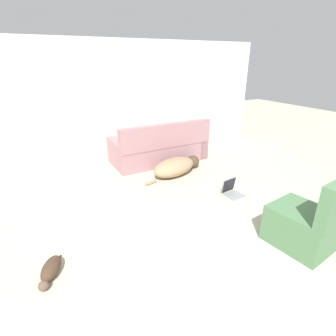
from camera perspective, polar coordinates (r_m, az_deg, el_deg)
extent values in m
plane|color=#BCB29E|center=(2.62, 19.40, -30.66)|extent=(20.00, 20.00, 0.00)
cube|color=silver|center=(5.70, -13.82, 13.60)|extent=(7.55, 0.06, 2.44)
cube|color=#A3757A|center=(5.68, -2.05, 3.67)|extent=(2.02, 0.95, 0.41)
cube|color=#A3757A|center=(5.22, -0.17, 7.05)|extent=(1.99, 0.20, 0.47)
cube|color=#A3757A|center=(6.10, 5.48, 5.59)|extent=(0.23, 0.90, 0.55)
cube|color=#A3757A|center=(5.34, -10.66, 2.81)|extent=(0.23, 0.90, 0.55)
ellipsoid|color=#A38460|center=(4.96, 1.35, 0.22)|extent=(1.03, 0.74, 0.33)
sphere|color=#493726|center=(5.33, 5.44, 1.39)|extent=(0.32, 0.32, 0.26)
cylinder|color=#A38460|center=(4.65, -3.78, -3.18)|extent=(0.24, 0.12, 0.06)
ellipsoid|color=#473323|center=(3.10, -24.10, -19.30)|extent=(0.30, 0.38, 0.15)
sphere|color=brown|center=(2.99, -25.44, -22.15)|extent=(0.13, 0.13, 0.10)
cylinder|color=#473323|center=(3.29, -22.58, -17.67)|extent=(0.06, 0.09, 0.02)
cube|color=gray|center=(4.40, 14.25, -5.78)|extent=(0.32, 0.29, 0.02)
cube|color=gray|center=(4.43, 13.03, -3.61)|extent=(0.29, 0.10, 0.25)
cube|color=black|center=(4.42, 13.12, -3.66)|extent=(0.27, 0.08, 0.22)
cube|color=#4C754C|center=(3.50, 26.91, -11.46)|extent=(0.66, 0.75, 0.46)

